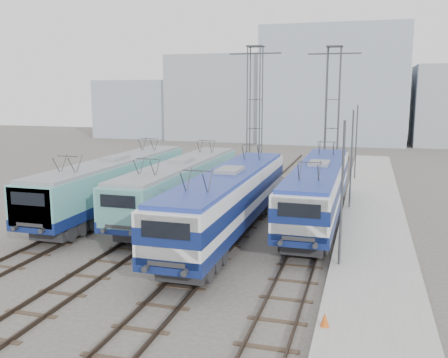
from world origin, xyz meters
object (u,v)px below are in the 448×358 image
locomotive_center_right (229,197)px  safety_cone (325,319)px  locomotive_far_left (114,181)px  catenary_tower_east (332,110)px  locomotive_far_right (318,187)px  locomotive_center_left (180,183)px  mast_rear (356,144)px  catenary_tower_west (255,110)px  mast_mid (351,162)px  mast_front (342,197)px

locomotive_center_right → safety_cone: bearing=-58.2°
locomotive_far_left → catenary_tower_east: bearing=48.8°
locomotive_center_right → locomotive_far_right: 6.54m
locomotive_far_left → locomotive_center_left: locomotive_far_left is taller
locomotive_far_right → safety_cone: bearing=-83.3°
locomotive_center_left → mast_rear: size_ratio=2.53×
locomotive_far_left → locomotive_center_right: 9.59m
locomotive_center_left → locomotive_far_right: bearing=4.0°
safety_cone → catenary_tower_east: bearing=94.0°
locomotive_center_left → safety_cone: 17.89m
locomotive_center_right → locomotive_far_right: (4.50, 4.74, -0.06)m
locomotive_far_left → locomotive_center_left: bearing=10.1°
catenary_tower_east → locomotive_far_right: bearing=-89.0°
locomotive_center_right → catenary_tower_west: size_ratio=1.55×
locomotive_far_left → catenary_tower_west: (6.75, 13.12, 4.38)m
locomotive_center_left → catenary_tower_east: catenary_tower_east is taller
catenary_tower_west → safety_cone: (8.50, -26.52, -6.08)m
catenary_tower_west → locomotive_far_left: bearing=-117.2°
catenary_tower_east → locomotive_center_right: bearing=-103.0°
mast_rear → mast_mid: bearing=-90.0°
locomotive_center_right → catenary_tower_west: catenary_tower_west is taller
locomotive_far_left → mast_rear: mast_rear is taller
locomotive_center_left → safety_cone: size_ratio=34.31×
locomotive_far_left → catenary_tower_east: (13.25, 15.12, 4.38)m
locomotive_center_left → catenary_tower_east: bearing=58.6°
locomotive_center_left → locomotive_center_right: size_ratio=0.95×
locomotive_center_right → mast_mid: (6.35, 8.43, 1.13)m
catenary_tower_west → mast_front: bearing=-66.7°
locomotive_center_right → mast_mid: 10.61m
locomotive_center_right → safety_cone: (6.25, -10.09, -1.81)m
locomotive_far_left → mast_front: mast_front is taller
locomotive_center_right → mast_front: bearing=-29.3°
mast_mid → locomotive_center_right: bearing=-127.0°
locomotive_center_right → safety_cone: size_ratio=36.04×
locomotive_far_right → catenary_tower_west: bearing=120.0°
locomotive_far_left → locomotive_center_right: bearing=-20.2°
catenary_tower_west → mast_front: size_ratio=1.71×
catenary_tower_east → mast_front: catenary_tower_east is taller
locomotive_center_right → catenary_tower_east: (4.25, 18.43, 4.27)m
mast_front → safety_cone: bearing=-90.9°
locomotive_center_left → mast_mid: (10.85, 4.32, 1.29)m
mast_front → mast_rear: 24.00m
locomotive_far_right → mast_front: bearing=-77.5°
locomotive_far_right → mast_rear: mast_rear is taller
locomotive_far_left → safety_cone: locomotive_far_left is taller
catenary_tower_west → mast_rear: size_ratio=1.71×
catenary_tower_east → mast_front: (2.10, -22.00, -3.14)m
locomotive_far_right → mast_mid: bearing=63.4°
locomotive_center_left → mast_mid: 11.75m
locomotive_far_left → mast_mid: size_ratio=2.59×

